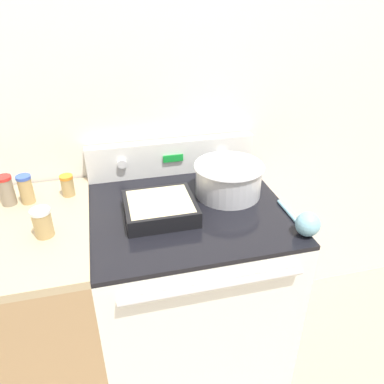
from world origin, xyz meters
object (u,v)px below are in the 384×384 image
ladle (307,224)px  mixing_bowl (228,178)px  spice_jar_white_cap (43,223)px  spice_jar_blue_cap (26,189)px  spice_jar_red_cap (6,190)px  casserole_dish (160,207)px  spice_jar_orange_cap (68,185)px

ladle → mixing_bowl: bearing=117.9°
mixing_bowl → spice_jar_white_cap: (-0.71, -0.14, -0.01)m
spice_jar_blue_cap → spice_jar_red_cap: (-0.07, 0.00, 0.00)m
ladle → spice_jar_white_cap: spice_jar_white_cap is taller
casserole_dish → spice_jar_red_cap: size_ratio=2.19×
ladle → spice_jar_white_cap: size_ratio=2.55×
mixing_bowl → spice_jar_red_cap: (-0.86, 0.11, -0.00)m
casserole_dish → spice_jar_blue_cap: size_ratio=2.26×
mixing_bowl → spice_jar_blue_cap: (-0.79, 0.11, -0.01)m
mixing_bowl → spice_jar_orange_cap: (-0.64, 0.13, -0.02)m
mixing_bowl → spice_jar_red_cap: mixing_bowl is taller
mixing_bowl → spice_jar_blue_cap: bearing=172.4°
mixing_bowl → spice_jar_red_cap: 0.87m
ladle → spice_jar_blue_cap: 1.06m
casserole_dish → spice_jar_white_cap: 0.41m
ladle → spice_jar_white_cap: 0.90m
spice_jar_blue_cap → spice_jar_red_cap: 0.07m
mixing_bowl → spice_jar_red_cap: bearing=172.7°
spice_jar_orange_cap → spice_jar_white_cap: size_ratio=0.85×
spice_jar_orange_cap → spice_jar_red_cap: size_ratio=0.74×
casserole_dish → spice_jar_orange_cap: spice_jar_orange_cap is taller
spice_jar_white_cap → spice_jar_red_cap: (-0.15, 0.25, 0.01)m
ladle → spice_jar_red_cap: size_ratio=2.20×
casserole_dish → spice_jar_red_cap: bearing=159.9°
casserole_dish → spice_jar_orange_cap: 0.41m
spice_jar_orange_cap → mixing_bowl: bearing=-11.2°
ladle → spice_jar_orange_cap: 0.93m
mixing_bowl → casserole_dish: (-0.30, -0.09, -0.04)m
spice_jar_blue_cap → spice_jar_red_cap: bearing=176.1°
mixing_bowl → casserole_dish: size_ratio=1.08×
ladle → spice_jar_red_cap: spice_jar_red_cap is taller
casserole_dish → mixing_bowl: bearing=17.5°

